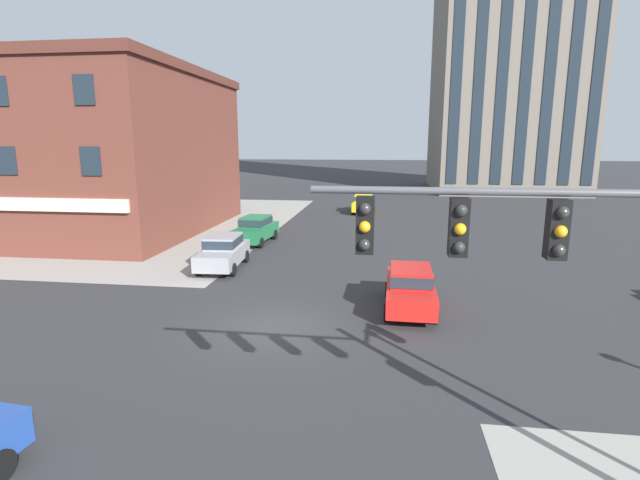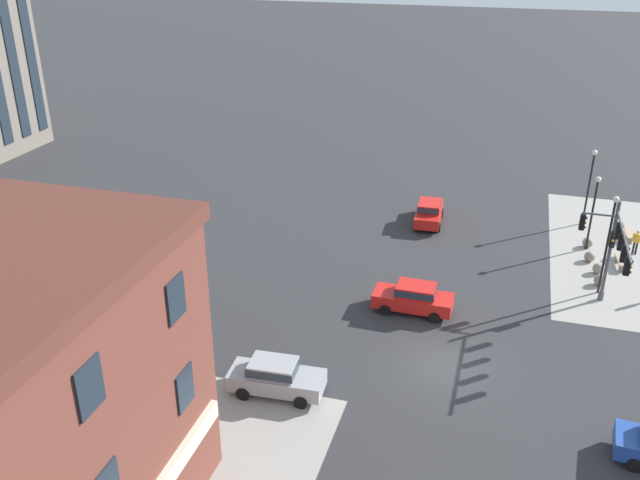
% 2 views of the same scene
% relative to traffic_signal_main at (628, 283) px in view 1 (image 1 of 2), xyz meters
% --- Properties ---
extents(ground_plane, '(320.00, 320.00, 0.00)m').
position_rel_traffic_signal_main_xyz_m(ground_plane, '(-7.44, 7.58, -4.17)').
color(ground_plane, '#2D2D30').
extents(sidewalk_far_corner, '(32.00, 32.00, 0.02)m').
position_rel_traffic_signal_main_xyz_m(sidewalk_far_corner, '(-27.44, 27.58, -4.17)').
color(sidewalk_far_corner, gray).
rests_on(sidewalk_far_corner, ground).
extents(traffic_signal_main, '(6.72, 2.09, 6.12)m').
position_rel_traffic_signal_main_xyz_m(traffic_signal_main, '(0.00, 0.00, 0.00)').
color(traffic_signal_main, '#4C4C51').
rests_on(traffic_signal_main, ground).
extents(car_main_northbound_far, '(1.95, 4.43, 1.68)m').
position_rel_traffic_signal_main_xyz_m(car_main_northbound_far, '(-2.68, 10.03, -3.25)').
color(car_main_northbound_far, red).
rests_on(car_main_northbound_far, ground).
extents(car_main_southbound_near, '(2.09, 4.50, 1.68)m').
position_rel_traffic_signal_main_xyz_m(car_main_southbound_near, '(-11.72, 14.94, -3.25)').
color(car_main_southbound_near, '#99999E').
rests_on(car_main_southbound_near, ground).
extents(car_cross_westbound, '(1.98, 4.45, 1.68)m').
position_rel_traffic_signal_main_xyz_m(car_cross_westbound, '(-5.61, 35.30, -3.25)').
color(car_cross_westbound, gold).
rests_on(car_cross_westbound, ground).
extents(car_cross_far, '(2.16, 4.53, 1.68)m').
position_rel_traffic_signal_main_xyz_m(car_cross_far, '(-11.79, 21.27, -3.25)').
color(car_cross_far, '#1E6B3D').
rests_on(car_cross_far, ground).
extents(storefront_block_near_corner, '(19.63, 18.07, 11.22)m').
position_rel_traffic_signal_main_xyz_m(storefront_block_near_corner, '(-26.06, 24.40, 1.45)').
color(storefront_block_near_corner, brown).
rests_on(storefront_block_near_corner, ground).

